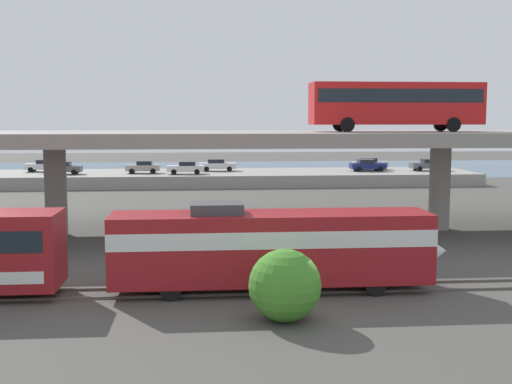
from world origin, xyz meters
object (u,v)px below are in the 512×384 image
(train_locomotive, at_px, (287,244))
(parked_car_5, at_px, (64,168))
(parked_car_1, at_px, (217,165))
(parked_car_2, at_px, (429,165))
(parked_car_3, at_px, (370,164))
(parked_car_6, at_px, (143,167))
(transit_bus_on_overpass, at_px, (396,102))
(parked_car_0, at_px, (44,165))
(parked_car_7, at_px, (186,168))
(parked_car_4, at_px, (367,165))

(train_locomotive, xyz_separation_m, parked_car_5, (-19.96, 49.06, 0.03))
(parked_car_1, relative_size, parked_car_2, 1.02)
(parked_car_3, height_order, parked_car_6, same)
(parked_car_5, distance_m, parked_car_6, 9.22)
(parked_car_3, relative_size, parked_car_6, 1.08)
(transit_bus_on_overpass, height_order, parked_car_2, transit_bus_on_overpass)
(parked_car_1, height_order, parked_car_3, same)
(parked_car_0, height_order, parked_car_3, same)
(parked_car_6, height_order, parked_car_7, same)
(transit_bus_on_overpass, bearing_deg, parked_car_1, 107.26)
(parked_car_0, xyz_separation_m, parked_car_5, (3.25, -4.12, -0.00))
(parked_car_2, bearing_deg, parked_car_6, 1.45)
(parked_car_1, height_order, parked_car_5, same)
(parked_car_0, distance_m, parked_car_6, 12.92)
(parked_car_3, bearing_deg, parked_car_2, -19.38)
(parked_car_2, bearing_deg, transit_bus_on_overpass, 66.73)
(parked_car_4, height_order, parked_car_7, same)
(transit_bus_on_overpass, distance_m, parked_car_2, 38.97)
(parked_car_0, height_order, parked_car_1, same)
(parked_car_2, relative_size, parked_car_5, 1.12)
(parked_car_0, bearing_deg, parked_car_3, 179.86)
(parked_car_4, relative_size, parked_car_7, 1.00)
(transit_bus_on_overpass, xyz_separation_m, parked_car_1, (-11.51, 37.05, -6.94))
(parked_car_6, bearing_deg, parked_car_5, 4.15)
(parked_car_4, xyz_separation_m, parked_car_5, (-36.96, -1.53, -0.00))
(transit_bus_on_overpass, distance_m, parked_car_5, 45.43)
(parked_car_4, bearing_deg, parked_car_7, -173.97)
(parked_car_0, xyz_separation_m, parked_car_3, (41.15, -0.10, -0.00))
(parked_car_1, height_order, parked_car_7, same)
(parked_car_2, xyz_separation_m, parked_car_5, (-44.86, -1.57, -0.00))
(parked_car_3, bearing_deg, transit_bus_on_overpass, -102.25)
(parked_car_2, height_order, parked_car_3, same)
(train_locomotive, height_order, parked_car_6, train_locomotive)
(transit_bus_on_overpass, height_order, parked_car_6, transit_bus_on_overpass)
(parked_car_5, bearing_deg, parked_car_3, 6.06)
(transit_bus_on_overpass, height_order, parked_car_5, transit_bus_on_overpass)
(train_locomotive, xyz_separation_m, parked_car_0, (-23.22, 53.18, 0.03))
(parked_car_4, bearing_deg, train_locomotive, -108.57)
(parked_car_5, bearing_deg, parked_car_6, 4.15)
(parked_car_4, bearing_deg, transit_bus_on_overpass, -101.63)
(parked_car_4, bearing_deg, parked_car_3, 69.32)
(transit_bus_on_overpass, bearing_deg, parked_car_2, 66.73)
(train_locomotive, relative_size, parked_car_6, 3.92)
(parked_car_5, relative_size, parked_car_7, 0.92)
(parked_car_4, bearing_deg, parked_car_0, 176.32)
(parked_car_4, height_order, parked_car_5, same)
(parked_car_0, xyz_separation_m, parked_car_1, (21.46, -0.73, 0.00))
(parked_car_2, relative_size, parked_car_6, 1.12)
(train_locomotive, bearing_deg, parked_car_0, 113.59)
(parked_car_0, bearing_deg, parked_car_5, 128.30)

